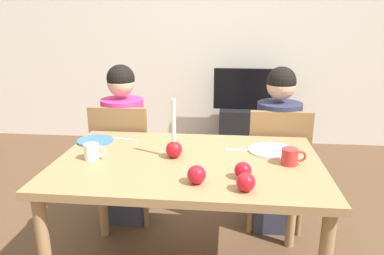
{
  "coord_description": "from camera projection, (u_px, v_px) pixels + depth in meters",
  "views": [
    {
      "loc": [
        0.2,
        -1.77,
        1.46
      ],
      "look_at": [
        0.0,
        0.2,
        0.87
      ],
      "focal_mm": 33.63,
      "sensor_mm": 36.0,
      "label": 1
    }
  ],
  "objects": [
    {
      "name": "person_right_child",
      "position": [
        276.0,
        153.0,
        2.52
      ],
      "size": [
        0.3,
        0.3,
        1.17
      ],
      "color": "#33384C",
      "rests_on": "ground"
    },
    {
      "name": "tv",
      "position": [
        249.0,
        89.0,
        4.07
      ],
      "size": [
        0.79,
        0.05,
        0.46
      ],
      "color": "black",
      "rests_on": "tv_stand"
    },
    {
      "name": "tv_stand",
      "position": [
        247.0,
        129.0,
        4.2
      ],
      "size": [
        0.64,
        0.4,
        0.48
      ],
      "primitive_type": "cube",
      "color": "black",
      "rests_on": "ground"
    },
    {
      "name": "plate_right",
      "position": [
        271.0,
        150.0,
        2.03
      ],
      "size": [
        0.26,
        0.26,
        0.01
      ],
      "primitive_type": "cylinder",
      "color": "white",
      "rests_on": "dining_table"
    },
    {
      "name": "fork_left",
      "position": [
        125.0,
        139.0,
        2.22
      ],
      "size": [
        0.18,
        0.05,
        0.01
      ],
      "primitive_type": "cube",
      "rotation": [
        0.0,
        0.0,
        -0.21
      ],
      "color": "silver",
      "rests_on": "dining_table"
    },
    {
      "name": "mug_right",
      "position": [
        290.0,
        157.0,
        1.84
      ],
      "size": [
        0.13,
        0.08,
        0.09
      ],
      "color": "#B72D2D",
      "rests_on": "dining_table"
    },
    {
      "name": "chair_right",
      "position": [
        276.0,
        162.0,
        2.5
      ],
      "size": [
        0.4,
        0.4,
        0.9
      ],
      "color": "olive",
      "rests_on": "ground"
    },
    {
      "name": "back_wall",
      "position": [
        213.0,
        34.0,
        4.23
      ],
      "size": [
        6.4,
        0.1,
        2.6
      ],
      "primitive_type": "cube",
      "color": "silver",
      "rests_on": "ground"
    },
    {
      "name": "candle_centerpiece",
      "position": [
        174.0,
        146.0,
        1.93
      ],
      "size": [
        0.09,
        0.09,
        0.32
      ],
      "color": "red",
      "rests_on": "dining_table"
    },
    {
      "name": "fork_right",
      "position": [
        241.0,
        150.0,
        2.04
      ],
      "size": [
        0.18,
        0.02,
        0.01
      ],
      "primitive_type": "cube",
      "rotation": [
        0.0,
        0.0,
        0.02
      ],
      "color": "silver",
      "rests_on": "dining_table"
    },
    {
      "name": "apple_near_candle",
      "position": [
        243.0,
        170.0,
        1.68
      ],
      "size": [
        0.08,
        0.08,
        0.08
      ],
      "primitive_type": "sphere",
      "color": "#B01120",
      "rests_on": "dining_table"
    },
    {
      "name": "plate_left",
      "position": [
        95.0,
        140.0,
        2.2
      ],
      "size": [
        0.22,
        0.22,
        0.01
      ],
      "primitive_type": "cylinder",
      "color": "teal",
      "rests_on": "dining_table"
    },
    {
      "name": "chair_left",
      "position": [
        124.0,
        156.0,
        2.61
      ],
      "size": [
        0.4,
        0.4,
        0.9
      ],
      "color": "olive",
      "rests_on": "ground"
    },
    {
      "name": "dining_table",
      "position": [
        188.0,
        174.0,
        1.93
      ],
      "size": [
        1.4,
        0.9,
        0.75
      ],
      "color": "#99754C",
      "rests_on": "ground"
    },
    {
      "name": "apple_by_right_mug",
      "position": [
        246.0,
        182.0,
        1.55
      ],
      "size": [
        0.08,
        0.08,
        0.08
      ],
      "primitive_type": "sphere",
      "color": "red",
      "rests_on": "dining_table"
    },
    {
      "name": "mug_left",
      "position": [
        92.0,
        152.0,
        1.91
      ],
      "size": [
        0.12,
        0.08,
        0.09
      ],
      "color": "white",
      "rests_on": "dining_table"
    },
    {
      "name": "apple_by_left_plate",
      "position": [
        197.0,
        175.0,
        1.62
      ],
      "size": [
        0.09,
        0.09,
        0.09
      ],
      "primitive_type": "sphere",
      "color": "#B51421",
      "rests_on": "dining_table"
    },
    {
      "name": "person_left_child",
      "position": [
        125.0,
        147.0,
        2.62
      ],
      "size": [
        0.3,
        0.3,
        1.17
      ],
      "color": "#33384C",
      "rests_on": "ground"
    }
  ]
}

